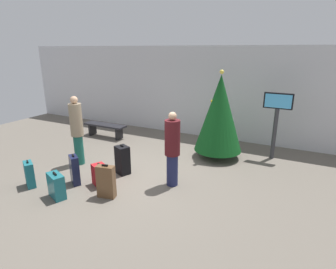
% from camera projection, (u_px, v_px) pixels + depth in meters
% --- Properties ---
extents(ground_plane, '(16.00, 16.00, 0.00)m').
position_uv_depth(ground_plane, '(140.00, 177.00, 6.96)').
color(ground_plane, '#665E54').
extents(back_wall, '(16.00, 0.20, 3.21)m').
position_uv_depth(back_wall, '(199.00, 92.00, 9.94)').
color(back_wall, silver).
rests_on(back_wall, ground_plane).
extents(holiday_tree, '(1.38, 1.38, 2.56)m').
position_uv_depth(holiday_tree, '(219.00, 113.00, 7.83)').
color(holiday_tree, '#4C3319').
rests_on(holiday_tree, ground_plane).
extents(flight_info_kiosk, '(0.78, 0.12, 1.94)m').
position_uv_depth(flight_info_kiosk, '(277.00, 115.00, 7.76)').
color(flight_info_kiosk, '#333338').
rests_on(flight_info_kiosk, ground_plane).
extents(waiting_bench, '(1.64, 0.44, 0.48)m').
position_uv_depth(waiting_bench, '(105.00, 127.00, 10.01)').
color(waiting_bench, black).
rests_on(waiting_bench, ground_plane).
extents(traveller_0, '(0.47, 0.47, 1.92)m').
position_uv_depth(traveller_0, '(77.00, 129.00, 7.46)').
color(traveller_0, '#19594C').
rests_on(traveller_0, ground_plane).
extents(traveller_1, '(0.48, 0.48, 1.77)m').
position_uv_depth(traveller_1, '(172.00, 148.00, 6.29)').
color(traveller_1, '#1E234C').
rests_on(traveller_1, ground_plane).
extents(suitcase_0, '(0.42, 0.25, 0.77)m').
position_uv_depth(suitcase_0, '(106.00, 182.00, 5.92)').
color(suitcase_0, brown).
rests_on(suitcase_0, ground_plane).
extents(suitcase_1, '(0.52, 0.39, 0.58)m').
position_uv_depth(suitcase_1, '(56.00, 186.00, 5.93)').
color(suitcase_1, '#19606B').
rests_on(suitcase_1, ground_plane).
extents(suitcase_2, '(0.39, 0.34, 0.74)m').
position_uv_depth(suitcase_2, '(75.00, 170.00, 6.52)').
color(suitcase_2, '#141938').
rests_on(suitcase_2, ground_plane).
extents(suitcase_3, '(0.41, 0.34, 0.64)m').
position_uv_depth(suitcase_3, '(30.00, 174.00, 6.41)').
color(suitcase_3, '#19606B').
rests_on(suitcase_3, ground_plane).
extents(suitcase_4, '(0.42, 0.39, 0.78)m').
position_uv_depth(suitcase_4, '(123.00, 160.00, 7.04)').
color(suitcase_4, black).
rests_on(suitcase_4, ground_plane).
extents(suitcase_5, '(0.48, 0.43, 0.54)m').
position_uv_depth(suitcase_5, '(100.00, 175.00, 6.48)').
color(suitcase_5, '#B2191E').
rests_on(suitcase_5, ground_plane).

